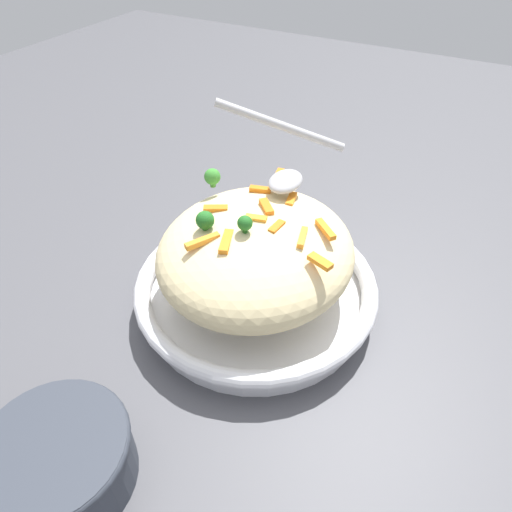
# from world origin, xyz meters

# --- Properties ---
(ground_plane) EXTENTS (2.40, 2.40, 0.00)m
(ground_plane) POSITION_xyz_m (0.00, 0.00, 0.00)
(ground_plane) COLOR #4C4C51
(serving_bowl) EXTENTS (0.32, 0.32, 0.05)m
(serving_bowl) POSITION_xyz_m (0.00, 0.00, 0.03)
(serving_bowl) COLOR silver
(serving_bowl) RESTS_ON ground_plane
(pasta_mound) EXTENTS (0.26, 0.24, 0.10)m
(pasta_mound) POSITION_xyz_m (0.00, 0.00, 0.09)
(pasta_mound) COLOR beige
(pasta_mound) RESTS_ON serving_bowl
(carrot_piece_0) EXTENTS (0.03, 0.03, 0.01)m
(carrot_piece_0) POSITION_xyz_m (-0.03, 0.08, 0.14)
(carrot_piece_0) COLOR orange
(carrot_piece_0) RESTS_ON pasta_mound
(carrot_piece_1) EXTENTS (0.03, 0.02, 0.01)m
(carrot_piece_1) POSITION_xyz_m (0.00, 0.06, 0.14)
(carrot_piece_1) COLOR orange
(carrot_piece_1) RESTS_ON pasta_mound
(carrot_piece_2) EXTENTS (0.03, 0.01, 0.01)m
(carrot_piece_2) POSITION_xyz_m (-0.00, 0.03, 0.14)
(carrot_piece_2) COLOR orange
(carrot_piece_2) RESTS_ON pasta_mound
(carrot_piece_3) EXTENTS (0.02, 0.03, 0.01)m
(carrot_piece_3) POSITION_xyz_m (0.00, -0.06, 0.14)
(carrot_piece_3) COLOR orange
(carrot_piece_3) RESTS_ON pasta_mound
(carrot_piece_4) EXTENTS (0.02, 0.03, 0.01)m
(carrot_piece_4) POSITION_xyz_m (0.03, 0.09, 0.14)
(carrot_piece_4) COLOR orange
(carrot_piece_4) RESTS_ON pasta_mound
(carrot_piece_5) EXTENTS (0.02, 0.03, 0.01)m
(carrot_piece_5) POSITION_xyz_m (0.00, -0.00, 0.14)
(carrot_piece_5) COLOR orange
(carrot_piece_5) RESTS_ON pasta_mound
(carrot_piece_6) EXTENTS (0.03, 0.03, 0.01)m
(carrot_piece_6) POSITION_xyz_m (-0.03, -0.00, 0.14)
(carrot_piece_6) COLOR orange
(carrot_piece_6) RESTS_ON pasta_mound
(carrot_piece_7) EXTENTS (0.04, 0.03, 0.01)m
(carrot_piece_7) POSITION_xyz_m (0.06, -0.04, 0.14)
(carrot_piece_7) COLOR orange
(carrot_piece_7) RESTS_ON pasta_mound
(carrot_piece_8) EXTENTS (0.04, 0.02, 0.01)m
(carrot_piece_8) POSITION_xyz_m (0.05, -0.01, 0.14)
(carrot_piece_8) COLOR orange
(carrot_piece_8) RESTS_ON pasta_mound
(carrot_piece_9) EXTENTS (0.03, 0.02, 0.01)m
(carrot_piece_9) POSITION_xyz_m (-0.11, -0.02, 0.14)
(carrot_piece_9) COLOR orange
(carrot_piece_9) RESTS_ON pasta_mound
(carrot_piece_10) EXTENTS (0.03, 0.02, 0.01)m
(carrot_piece_10) POSITION_xyz_m (-0.06, 0.02, 0.14)
(carrot_piece_10) COLOR orange
(carrot_piece_10) RESTS_ON pasta_mound
(carrot_piece_11) EXTENTS (0.02, 0.03, 0.01)m
(carrot_piece_11) POSITION_xyz_m (-0.07, -0.03, 0.14)
(carrot_piece_11) COLOR orange
(carrot_piece_11) RESTS_ON pasta_mound
(broccoli_floret_0) EXTENTS (0.02, 0.02, 0.02)m
(broccoli_floret_0) POSITION_xyz_m (0.04, -0.05, 0.15)
(broccoli_floret_0) COLOR #205B1C
(broccoli_floret_0) RESTS_ON pasta_mound
(broccoli_floret_1) EXTENTS (0.02, 0.02, 0.02)m
(broccoli_floret_1) POSITION_xyz_m (0.03, 0.00, 0.15)
(broccoli_floret_1) COLOR #205B1C
(broccoli_floret_1) RESTS_ON pasta_mound
(broccoli_floret_2) EXTENTS (0.02, 0.02, 0.03)m
(broccoli_floret_2) POSITION_xyz_m (-0.05, -0.09, 0.15)
(broccoli_floret_2) COLOR #377928
(broccoli_floret_2) RESTS_ON pasta_mound
(serving_spoon) EXTENTS (0.15, 0.17, 0.08)m
(serving_spoon) POSITION_xyz_m (-0.11, -0.02, 0.16)
(serving_spoon) COLOR #B7B7BC
(serving_spoon) RESTS_ON pasta_mound
(companion_bowl) EXTENTS (0.14, 0.14, 0.07)m
(companion_bowl) POSITION_xyz_m (0.29, -0.05, 0.04)
(companion_bowl) COLOR #333842
(companion_bowl) RESTS_ON ground_plane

